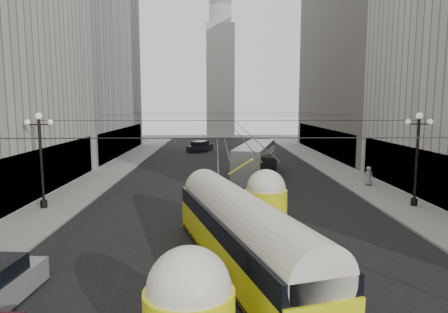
{
  "coord_description": "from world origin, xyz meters",
  "views": [
    {
      "loc": [
        -0.99,
        -8.45,
        7.04
      ],
      "look_at": [
        -0.53,
        14.48,
        4.05
      ],
      "focal_mm": 32.0,
      "sensor_mm": 36.0,
      "label": 1
    }
  ],
  "objects_px": {
    "city_bus": "(255,159)",
    "streetcar": "(242,233)",
    "pedestrian_crossing_a": "(215,281)",
    "pedestrian_sidewalk_right": "(368,176)"
  },
  "relations": [
    {
      "from": "pedestrian_crossing_a",
      "to": "pedestrian_sidewalk_right",
      "type": "height_order",
      "value": "pedestrian_sidewalk_right"
    },
    {
      "from": "pedestrian_crossing_a",
      "to": "streetcar",
      "type": "bearing_deg",
      "value": -3.17
    },
    {
      "from": "city_bus",
      "to": "streetcar",
      "type": "bearing_deg",
      "value": -97.01
    },
    {
      "from": "city_bus",
      "to": "pedestrian_sidewalk_right",
      "type": "distance_m",
      "value": 10.83
    },
    {
      "from": "streetcar",
      "to": "pedestrian_sidewalk_right",
      "type": "xyz_separation_m",
      "value": [
        12.0,
        17.2,
        -0.68
      ]
    },
    {
      "from": "streetcar",
      "to": "city_bus",
      "type": "distance_m",
      "value": 23.07
    },
    {
      "from": "city_bus",
      "to": "pedestrian_crossing_a",
      "type": "bearing_deg",
      "value": -98.73
    },
    {
      "from": "streetcar",
      "to": "pedestrian_crossing_a",
      "type": "distance_m",
      "value": 3.12
    },
    {
      "from": "city_bus",
      "to": "pedestrian_crossing_a",
      "type": "distance_m",
      "value": 26.0
    },
    {
      "from": "streetcar",
      "to": "pedestrian_crossing_a",
      "type": "bearing_deg",
      "value": -112.03
    }
  ]
}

